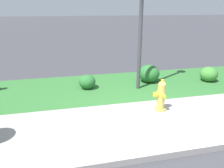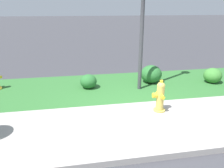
{
  "view_description": "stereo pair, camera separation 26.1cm",
  "coord_description": "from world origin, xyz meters",
  "px_view_note": "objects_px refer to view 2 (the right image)",
  "views": [
    {
      "loc": [
        -1.74,
        -3.89,
        2.36
      ],
      "look_at": [
        -0.5,
        1.5,
        0.4
      ],
      "focal_mm": 35.0,
      "sensor_mm": 36.0,
      "label": 1
    },
    {
      "loc": [
        -1.49,
        -3.94,
        2.36
      ],
      "look_at": [
        -0.5,
        1.5,
        0.4
      ],
      "focal_mm": 35.0,
      "sensor_mm": 36.0,
      "label": 2
    }
  ],
  "objects_px": {
    "shrub_bush_mid_verge": "(151,74)",
    "shrub_bush_near_lamp": "(88,81)",
    "shrub_bush_far_verge": "(213,75)",
    "fire_hydrant_at_driveway": "(160,97)"
  },
  "relations": [
    {
      "from": "fire_hydrant_at_driveway",
      "to": "shrub_bush_far_verge",
      "type": "relative_size",
      "value": 1.36
    },
    {
      "from": "shrub_bush_far_verge",
      "to": "shrub_bush_near_lamp",
      "type": "distance_m",
      "value": 4.04
    },
    {
      "from": "fire_hydrant_at_driveway",
      "to": "shrub_bush_mid_verge",
      "type": "distance_m",
      "value": 2.12
    },
    {
      "from": "shrub_bush_mid_verge",
      "to": "shrub_bush_far_verge",
      "type": "distance_m",
      "value": 2.01
    },
    {
      "from": "shrub_bush_mid_verge",
      "to": "shrub_bush_far_verge",
      "type": "bearing_deg",
      "value": -10.6
    },
    {
      "from": "fire_hydrant_at_driveway",
      "to": "shrub_bush_mid_verge",
      "type": "height_order",
      "value": "fire_hydrant_at_driveway"
    },
    {
      "from": "shrub_bush_far_verge",
      "to": "shrub_bush_mid_verge",
      "type": "bearing_deg",
      "value": 169.4
    },
    {
      "from": "shrub_bush_mid_verge",
      "to": "shrub_bush_near_lamp",
      "type": "distance_m",
      "value": 2.07
    },
    {
      "from": "fire_hydrant_at_driveway",
      "to": "shrub_bush_mid_verge",
      "type": "xyz_separation_m",
      "value": [
        0.53,
        2.05,
        -0.09
      ]
    },
    {
      "from": "shrub_bush_mid_verge",
      "to": "shrub_bush_far_verge",
      "type": "relative_size",
      "value": 1.18
    }
  ]
}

